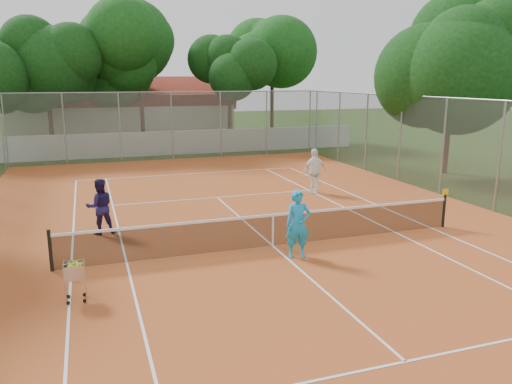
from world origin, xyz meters
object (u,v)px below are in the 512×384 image
object	(u,v)px
player_far_left	(100,207)
ball_hopper	(75,281)
player_far_right	(315,171)
tennis_net	(273,230)
player_near	(298,224)
clubhouse	(122,111)

from	to	relation	value
player_far_left	ball_hopper	world-z (taller)	player_far_left
player_far_left	player_far_right	xyz separation A→B (m)	(8.76, 3.08, 0.07)
tennis_net	ball_hopper	size ratio (longest dim) A/B	12.65
player_near	player_far_right	world-z (taller)	player_far_right
ball_hopper	tennis_net	bearing A→B (deg)	34.87
tennis_net	player_far_right	bearing A→B (deg)	55.18
player_far_right	ball_hopper	world-z (taller)	player_far_right
player_far_right	ball_hopper	bearing A→B (deg)	32.84
player_near	player_far_right	size ratio (longest dim) A/B	0.98
ball_hopper	clubhouse	bearing A→B (deg)	97.85
player_near	player_far_right	xyz separation A→B (m)	(3.81, 6.99, 0.02)
player_far_left	ball_hopper	bearing A→B (deg)	75.35
tennis_net	clubhouse	xyz separation A→B (m)	(-2.00, 29.00, 1.69)
tennis_net	player_far_left	size ratio (longest dim) A/B	6.83
player_far_right	player_far_left	bearing A→B (deg)	12.13
player_near	player_far_right	bearing A→B (deg)	70.82
clubhouse	ball_hopper	world-z (taller)	clubhouse
tennis_net	player_far_left	distance (m)	5.45
tennis_net	player_far_left	xyz separation A→B (m)	(-4.64, 2.85, 0.38)
player_far_left	clubhouse	bearing A→B (deg)	-102.26
tennis_net	player_near	bearing A→B (deg)	-73.46
clubhouse	ball_hopper	size ratio (longest dim) A/B	17.46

